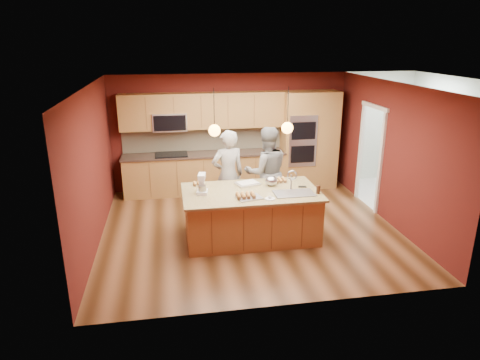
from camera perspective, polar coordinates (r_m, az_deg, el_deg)
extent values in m
plane|color=#412611|center=(8.23, 1.31, -6.47)|extent=(5.50, 5.50, 0.00)
plane|color=white|center=(7.50, 1.46, 12.58)|extent=(5.50, 5.50, 0.00)
plane|color=#4F1612|center=(10.15, -1.31, 6.42)|extent=(5.50, 0.00, 5.50)
plane|color=#4F1612|center=(5.46, 6.38, -4.51)|extent=(5.50, 0.00, 5.50)
plane|color=#4F1612|center=(7.74, -19.05, 1.54)|extent=(0.00, 5.00, 5.00)
plane|color=#4F1612|center=(8.69, 19.51, 3.29)|extent=(0.00, 5.00, 5.00)
cube|color=olive|center=(10.02, -4.70, 0.87)|extent=(3.70, 0.60, 0.90)
cube|color=#2F221D|center=(9.88, -4.77, 3.43)|extent=(3.74, 0.64, 0.04)
cube|color=#C7B993|center=(10.09, -4.96, 5.53)|extent=(3.70, 0.03, 0.56)
cube|color=olive|center=(9.80, -4.99, 9.19)|extent=(3.70, 0.36, 0.80)
cube|color=black|center=(9.83, -9.13, 3.36)|extent=(0.72, 0.52, 0.03)
cube|color=#B7B9C0|center=(9.79, -9.36, 7.70)|extent=(0.76, 0.40, 0.40)
cube|color=olive|center=(10.26, 7.86, 5.23)|extent=(0.80, 0.60, 2.30)
cube|color=#B7B9C0|center=(9.97, 8.38, 5.12)|extent=(0.66, 0.04, 1.20)
cube|color=olive|center=(10.47, 11.28, 5.32)|extent=(0.50, 0.60, 2.30)
plane|color=silver|center=(10.51, 19.96, -1.96)|extent=(2.60, 2.60, 0.00)
plane|color=silver|center=(10.62, 25.01, 5.23)|extent=(0.00, 2.70, 2.70)
cube|color=silver|center=(10.41, 24.54, 8.44)|extent=(0.35, 2.40, 0.75)
cylinder|color=black|center=(7.10, -3.48, 9.37)|extent=(0.01, 0.01, 0.70)
sphere|color=#FFA13A|center=(7.17, -3.42, 6.61)|extent=(0.20, 0.20, 0.20)
cylinder|color=black|center=(7.34, 6.42, 9.59)|extent=(0.01, 0.01, 0.70)
sphere|color=#FFA13A|center=(7.40, 6.32, 6.91)|extent=(0.20, 0.20, 0.20)
cube|color=olive|center=(7.73, 1.43, -4.73)|extent=(2.31, 1.25, 0.85)
cube|color=#D7C785|center=(7.57, 1.46, -1.64)|extent=(2.41, 1.35, 0.04)
cube|color=#B7B9C0|center=(7.54, 7.20, -2.36)|extent=(0.69, 0.40, 0.18)
imported|color=black|center=(8.38, -1.62, 0.63)|extent=(0.73, 0.55, 1.81)
imported|color=slate|center=(8.51, 3.54, 1.01)|extent=(0.91, 0.72, 1.84)
cube|color=white|center=(7.47, -5.05, -1.59)|extent=(0.22, 0.27, 0.06)
cube|color=white|center=(7.52, -5.15, -0.27)|extent=(0.10, 0.09, 0.24)
cube|color=white|center=(7.40, -5.12, 0.47)|extent=(0.16, 0.26, 0.09)
cylinder|color=#ACAEB3|center=(7.42, -5.04, -1.22)|extent=(0.14, 0.14, 0.13)
cube|color=white|center=(7.89, 1.01, -0.52)|extent=(0.49, 0.42, 0.03)
cube|color=silver|center=(7.88, 1.02, -0.39)|extent=(0.42, 0.35, 0.02)
cube|color=#B7B9C0|center=(7.23, 1.24, -2.36)|extent=(0.47, 0.38, 0.02)
ellipsoid|color=#ACAEB3|center=(7.84, 4.18, -0.12)|extent=(0.22, 0.22, 0.19)
cylinder|color=silver|center=(7.21, 4.01, -2.50)|extent=(0.17, 0.17, 0.01)
cylinder|color=#361D10|center=(7.55, 10.38, -1.26)|extent=(0.07, 0.07, 0.15)
cube|color=black|center=(7.85, 8.32, -0.88)|extent=(0.16, 0.10, 0.01)
cube|color=white|center=(10.31, 23.91, -0.23)|extent=(0.70, 0.71, 0.89)
cube|color=white|center=(10.97, 21.68, 1.28)|extent=(0.73, 0.74, 0.94)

